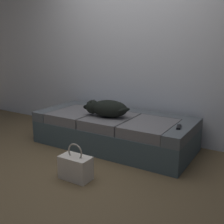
% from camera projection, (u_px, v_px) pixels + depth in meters
% --- Properties ---
extents(ground_plane, '(10.00, 10.00, 0.00)m').
position_uv_depth(ground_plane, '(66.00, 175.00, 2.87)').
color(ground_plane, brown).
extents(back_wall, '(6.40, 0.10, 2.80)m').
position_uv_depth(back_wall, '(136.00, 38.00, 3.82)').
color(back_wall, silver).
rests_on(back_wall, ground).
extents(couch, '(2.06, 0.91, 0.43)m').
position_uv_depth(couch, '(114.00, 131.00, 3.63)').
color(couch, '#43555B').
rests_on(couch, ground).
extents(dog_dark, '(0.63, 0.36, 0.22)m').
position_uv_depth(dog_dark, '(106.00, 108.00, 3.47)').
color(dog_dark, black).
rests_on(dog_dark, couch).
extents(tv_remote, '(0.08, 0.16, 0.02)m').
position_uv_depth(tv_remote, '(179.00, 127.00, 3.03)').
color(tv_remote, black).
rests_on(tv_remote, couch).
extents(handbag, '(0.32, 0.18, 0.38)m').
position_uv_depth(handbag, '(76.00, 167.00, 2.76)').
color(handbag, silver).
rests_on(handbag, ground).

